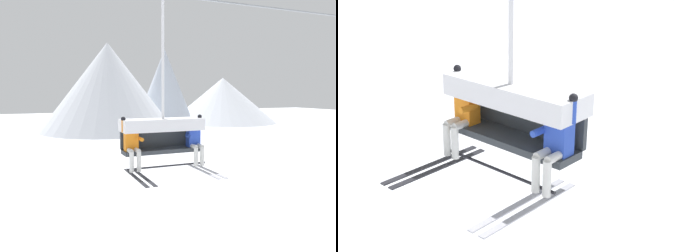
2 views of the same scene
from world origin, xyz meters
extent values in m
cone|color=white|center=(8.21, 47.77, 7.47)|extent=(23.12, 23.12, 14.94)
cone|color=silver|center=(21.42, 54.60, 7.63)|extent=(12.20, 12.20, 15.27)
cone|color=white|center=(34.82, 53.83, 4.83)|extent=(23.04, 23.04, 9.67)
cube|color=#33383D|center=(-0.75, -0.80, 5.14)|extent=(2.05, 0.48, 0.10)
cube|color=#33383D|center=(-0.75, -0.52, 5.42)|extent=(2.05, 0.08, 0.45)
cube|color=silver|center=(-0.75, -0.74, 5.79)|extent=(2.09, 0.68, 0.30)
cylinder|color=black|center=(-0.75, -1.12, 4.81)|extent=(2.05, 0.04, 0.04)
cylinder|color=silver|center=(-0.75, -0.80, 7.42)|extent=(0.07, 0.07, 2.95)
cube|color=orange|center=(-1.59, -0.82, 5.45)|extent=(0.32, 0.22, 0.52)
sphere|color=maroon|center=(-1.59, -0.82, 5.81)|extent=(0.22, 0.22, 0.22)
ellipsoid|color=black|center=(-1.59, -0.92, 5.81)|extent=(0.17, 0.04, 0.08)
cylinder|color=silver|center=(-1.68, -0.99, 5.23)|extent=(0.11, 0.34, 0.11)
cylinder|color=silver|center=(-1.50, -0.99, 5.23)|extent=(0.11, 0.34, 0.11)
cylinder|color=silver|center=(-1.68, -1.16, 4.99)|extent=(0.11, 0.11, 0.48)
cylinder|color=silver|center=(-1.50, -1.16, 4.99)|extent=(0.11, 0.11, 0.48)
cube|color=#232328|center=(-1.68, -1.46, 4.70)|extent=(0.09, 1.70, 0.02)
cube|color=#232328|center=(-1.50, -1.46, 4.70)|extent=(0.09, 1.70, 0.02)
cylinder|color=orange|center=(-1.78, -0.82, 5.80)|extent=(0.09, 0.09, 0.30)
sphere|color=black|center=(-1.78, -0.82, 5.97)|extent=(0.11, 0.11, 0.11)
cylinder|color=orange|center=(-1.40, -0.97, 5.49)|extent=(0.09, 0.30, 0.09)
cube|color=#2847B7|center=(0.08, -0.82, 5.45)|extent=(0.32, 0.22, 0.52)
sphere|color=silver|center=(0.08, -0.82, 5.81)|extent=(0.22, 0.22, 0.22)
ellipsoid|color=black|center=(0.08, -0.92, 5.81)|extent=(0.17, 0.04, 0.08)
cylinder|color=silver|center=(-0.01, -0.99, 5.23)|extent=(0.11, 0.34, 0.11)
cylinder|color=silver|center=(0.17, -0.99, 5.23)|extent=(0.11, 0.34, 0.11)
cylinder|color=silver|center=(-0.01, -1.16, 4.99)|extent=(0.11, 0.11, 0.48)
cylinder|color=silver|center=(0.17, -1.16, 4.99)|extent=(0.11, 0.11, 0.48)
cube|color=#B2B2BC|center=(-0.01, -1.46, 4.70)|extent=(0.09, 1.70, 0.02)
cube|color=#B2B2BC|center=(0.17, -1.46, 4.70)|extent=(0.09, 1.70, 0.02)
cylinder|color=#2847B7|center=(-0.10, -0.97, 5.49)|extent=(0.09, 0.30, 0.09)
cylinder|color=#2847B7|center=(0.27, -0.82, 5.80)|extent=(0.09, 0.09, 0.30)
sphere|color=black|center=(0.27, -0.82, 5.97)|extent=(0.11, 0.11, 0.11)
camera|label=1|loc=(-3.74, -8.38, 6.61)|focal=35.00mm
camera|label=2|loc=(3.62, -5.66, 7.85)|focal=55.00mm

